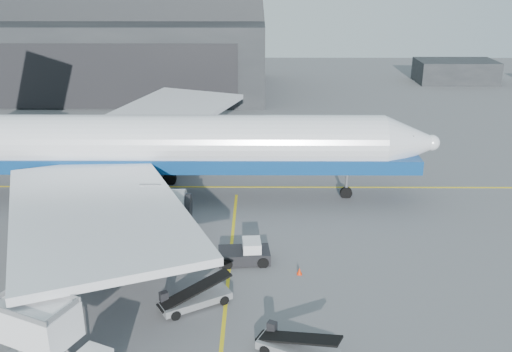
{
  "coord_description": "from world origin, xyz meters",
  "views": [
    {
      "loc": [
        2.17,
        -32.22,
        20.98
      ],
      "look_at": [
        1.91,
        11.23,
        4.5
      ],
      "focal_mm": 40.0,
      "sensor_mm": 36.0,
      "label": 1
    }
  ],
  "objects_px": {
    "airliner": "(154,145)",
    "catering_truck": "(47,342)",
    "pushback_tug": "(246,254)",
    "belt_loader_a": "(194,298)",
    "belt_loader_b": "(297,347)"
  },
  "relations": [
    {
      "from": "airliner",
      "to": "catering_truck",
      "type": "xyz_separation_m",
      "value": [
        -1.52,
        -24.89,
        -2.91
      ]
    },
    {
      "from": "catering_truck",
      "to": "pushback_tug",
      "type": "bearing_deg",
      "value": 75.7
    },
    {
      "from": "airliner",
      "to": "belt_loader_a",
      "type": "xyz_separation_m",
      "value": [
        5.44,
        -18.16,
        -4.55
      ]
    },
    {
      "from": "pushback_tug",
      "to": "belt_loader_a",
      "type": "distance_m",
      "value": 6.7
    },
    {
      "from": "pushback_tug",
      "to": "belt_loader_b",
      "type": "relative_size",
      "value": 0.81
    },
    {
      "from": "belt_loader_a",
      "to": "belt_loader_b",
      "type": "relative_size",
      "value": 0.99
    },
    {
      "from": "catering_truck",
      "to": "pushback_tug",
      "type": "distance_m",
      "value": 16.27
    },
    {
      "from": "pushback_tug",
      "to": "belt_loader_b",
      "type": "distance_m",
      "value": 11.23
    },
    {
      "from": "airliner",
      "to": "belt_loader_a",
      "type": "relative_size",
      "value": 10.86
    },
    {
      "from": "airliner",
      "to": "pushback_tug",
      "type": "xyz_separation_m",
      "value": [
        8.62,
        -12.26,
        -4.48
      ]
    },
    {
      "from": "airliner",
      "to": "belt_loader_a",
      "type": "bearing_deg",
      "value": -73.31
    },
    {
      "from": "pushback_tug",
      "to": "airliner",
      "type": "bearing_deg",
      "value": 120.33
    },
    {
      "from": "pushback_tug",
      "to": "belt_loader_a",
      "type": "bearing_deg",
      "value": -123.08
    },
    {
      "from": "pushback_tug",
      "to": "belt_loader_b",
      "type": "height_order",
      "value": "belt_loader_b"
    },
    {
      "from": "airliner",
      "to": "belt_loader_a",
      "type": "height_order",
      "value": "airliner"
    }
  ]
}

